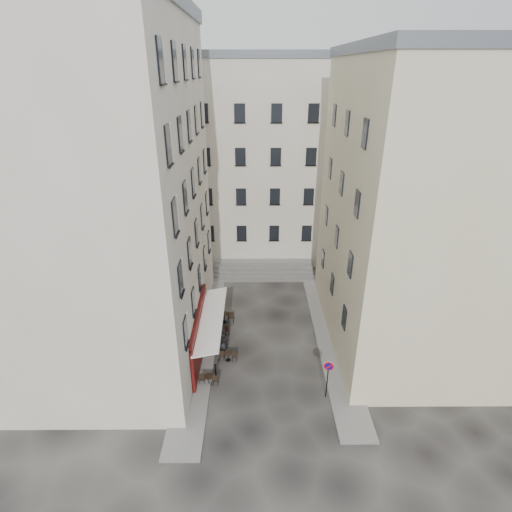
{
  "coord_description": "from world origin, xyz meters",
  "views": [
    {
      "loc": [
        -0.86,
        -20.18,
        17.37
      ],
      "look_at": [
        -0.73,
        4.0,
        5.91
      ],
      "focal_mm": 28.0,
      "sensor_mm": 36.0,
      "label": 1
    }
  ],
  "objects_px": {
    "no_parking_sign": "(328,373)",
    "pedestrian": "(223,344)",
    "bistro_table_b": "(228,355)",
    "bistro_table_a": "(209,379)"
  },
  "relations": [
    {
      "from": "no_parking_sign",
      "to": "pedestrian",
      "type": "distance_m",
      "value": 7.37
    },
    {
      "from": "no_parking_sign",
      "to": "pedestrian",
      "type": "xyz_separation_m",
      "value": [
        -6.24,
        3.8,
        -0.94
      ]
    },
    {
      "from": "no_parking_sign",
      "to": "bistro_table_b",
      "type": "height_order",
      "value": "no_parking_sign"
    },
    {
      "from": "bistro_table_b",
      "to": "pedestrian",
      "type": "height_order",
      "value": "pedestrian"
    },
    {
      "from": "pedestrian",
      "to": "bistro_table_a",
      "type": "bearing_deg",
      "value": 76.8
    },
    {
      "from": "bistro_table_a",
      "to": "bistro_table_b",
      "type": "relative_size",
      "value": 1.01
    },
    {
      "from": "no_parking_sign",
      "to": "pedestrian",
      "type": "bearing_deg",
      "value": 162.16
    },
    {
      "from": "bistro_table_b",
      "to": "pedestrian",
      "type": "relative_size",
      "value": 0.67
    },
    {
      "from": "bistro_table_b",
      "to": "bistro_table_a",
      "type": "bearing_deg",
      "value": -115.36
    },
    {
      "from": "bistro_table_a",
      "to": "pedestrian",
      "type": "height_order",
      "value": "pedestrian"
    }
  ]
}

